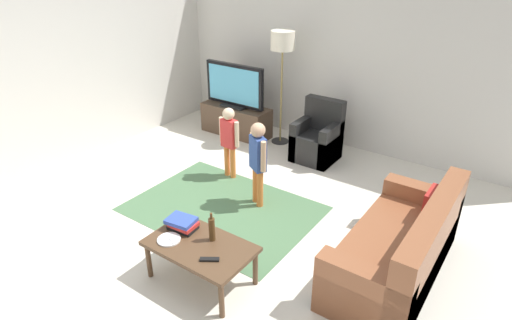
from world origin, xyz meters
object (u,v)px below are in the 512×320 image
(floor_lamp, at_px, (283,47))
(child_near_tv, at_px, (229,136))
(child_center, at_px, (258,157))
(bottle, at_px, (212,229))
(tv_remote, at_px, (210,259))
(couch, at_px, (403,251))
(plate, at_px, (169,240))
(tv, at_px, (235,86))
(armchair, at_px, (318,140))
(book_stack, at_px, (182,224))
(tv_stand, at_px, (236,120))
(coffee_table, at_px, (200,249))

(floor_lamp, xyz_separation_m, child_near_tv, (0.06, -1.40, -0.94))
(child_center, xyz_separation_m, bottle, (0.39, -1.31, -0.11))
(bottle, distance_m, tv_remote, 0.32)
(couch, bearing_deg, plate, -144.88)
(floor_lamp, xyz_separation_m, plate, (0.85, -3.32, -1.12))
(couch, height_order, floor_lamp, floor_lamp)
(tv, xyz_separation_m, plate, (1.64, -3.15, -0.42))
(armchair, bearing_deg, tv, 179.33)
(couch, relative_size, tv_remote, 10.59)
(couch, distance_m, book_stack, 2.13)
(child_near_tv, relative_size, plate, 4.57)
(child_near_tv, bearing_deg, tv, 124.73)
(armchair, relative_size, book_stack, 2.94)
(tv_stand, bearing_deg, child_near_tv, -55.72)
(tv, distance_m, child_near_tv, 1.52)
(armchair, bearing_deg, coffee_table, -83.37)
(child_center, height_order, book_stack, child_center)
(child_near_tv, bearing_deg, bottle, -56.28)
(coffee_table, bearing_deg, floor_lamp, 109.48)
(child_near_tv, relative_size, tv_remote, 5.92)
(tv_stand, bearing_deg, coffee_table, -57.76)
(coffee_table, bearing_deg, book_stack, 163.41)
(tv, bearing_deg, floor_lamp, 12.33)
(book_stack, xyz_separation_m, tv_remote, (0.52, -0.21, -0.05))
(child_center, relative_size, tv_remote, 6.36)
(tv_stand, xyz_separation_m, armchair, (1.57, -0.04, 0.05))
(armchair, relative_size, child_center, 0.83)
(child_near_tv, xyz_separation_m, coffee_table, (1.07, -1.80, -0.23))
(plate, bearing_deg, coffee_table, 23.22)
(tv, bearing_deg, tv_stand, 90.00)
(tv_stand, height_order, armchair, armchair)
(bottle, bearing_deg, book_stack, -175.14)
(floor_lamp, distance_m, child_near_tv, 1.69)
(tv_remote, height_order, plate, plate)
(child_near_tv, bearing_deg, plate, -67.60)
(plate, bearing_deg, floor_lamp, 104.40)
(coffee_table, bearing_deg, bottle, 67.38)
(armchair, xyz_separation_m, coffee_table, (0.35, -3.01, 0.07))
(armchair, xyz_separation_m, tv_remote, (0.57, -3.13, 0.13))
(couch, height_order, child_center, child_center)
(couch, distance_m, plate, 2.22)
(book_stack, bearing_deg, bottle, 4.86)
(book_stack, bearing_deg, tv, 118.88)
(child_near_tv, xyz_separation_m, bottle, (1.12, -1.68, -0.06))
(couch, bearing_deg, floor_lamp, 142.48)
(child_near_tv, height_order, coffee_table, child_near_tv)
(couch, bearing_deg, tv, 151.53)
(child_center, relative_size, book_stack, 3.53)
(child_near_tv, bearing_deg, floor_lamp, 92.53)
(tv_stand, height_order, coffee_table, tv_stand)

